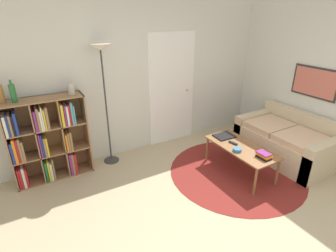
# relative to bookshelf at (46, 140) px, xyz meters

# --- Properties ---
(ground_plane) EXTENTS (14.00, 14.00, 0.00)m
(ground_plane) POSITION_rel_bookshelf_xyz_m (1.60, -2.24, -0.61)
(ground_plane) COLOR tan
(wall_back) EXTENTS (7.73, 0.11, 2.60)m
(wall_back) POSITION_rel_bookshelf_xyz_m (1.62, 0.21, 0.68)
(wall_back) COLOR silver
(wall_back) RESTS_ON ground_plane
(wall_right) EXTENTS (0.08, 5.43, 2.60)m
(wall_right) POSITION_rel_bookshelf_xyz_m (3.99, -1.03, 0.69)
(wall_right) COLOR silver
(wall_right) RESTS_ON ground_plane
(rug) EXTENTS (2.04, 2.04, 0.01)m
(rug) POSITION_rel_bookshelf_xyz_m (2.48, -1.29, -0.61)
(rug) COLOR maroon
(rug) RESTS_ON ground_plane
(bookshelf) EXTENTS (1.05, 0.34, 1.22)m
(bookshelf) POSITION_rel_bookshelf_xyz_m (0.00, 0.00, 0.00)
(bookshelf) COLOR #936B47
(bookshelf) RESTS_ON ground_plane
(floor_lamp) EXTENTS (0.32, 0.32, 1.88)m
(floor_lamp) POSITION_rel_bookshelf_xyz_m (0.91, -0.01, 1.01)
(floor_lamp) COLOR #333333
(floor_lamp) RESTS_ON ground_plane
(couch) EXTENTS (0.90, 1.51, 0.75)m
(couch) POSITION_rel_bookshelf_xyz_m (3.55, -1.34, -0.33)
(couch) COLOR #CCB793
(couch) RESTS_ON ground_plane
(coffee_table) EXTENTS (0.52, 1.12, 0.44)m
(coffee_table) POSITION_rel_bookshelf_xyz_m (2.51, -1.30, -0.21)
(coffee_table) COLOR brown
(coffee_table) RESTS_ON ground_plane
(laptop) EXTENTS (0.32, 0.26, 0.02)m
(laptop) POSITION_rel_bookshelf_xyz_m (2.52, -0.92, -0.16)
(laptop) COLOR black
(laptop) RESTS_ON coffee_table
(bowl) EXTENTS (0.12, 0.12, 0.04)m
(bowl) POSITION_rel_bookshelf_xyz_m (2.36, -1.38, -0.15)
(bowl) COLOR teal
(bowl) RESTS_ON coffee_table
(book_stack_on_table) EXTENTS (0.14, 0.20, 0.08)m
(book_stack_on_table) POSITION_rel_bookshelf_xyz_m (2.54, -1.70, -0.13)
(book_stack_on_table) COLOR black
(book_stack_on_table) RESTS_ON coffee_table
(remote) EXTENTS (0.07, 0.15, 0.02)m
(remote) POSITION_rel_bookshelf_xyz_m (2.47, -1.17, -0.16)
(remote) COLOR black
(remote) RESTS_ON coffee_table
(bottle_left) EXTENTS (0.08, 0.08, 0.30)m
(bottle_left) POSITION_rel_bookshelf_xyz_m (-0.40, 0.03, 0.73)
(bottle_left) COLOR olive
(bottle_left) RESTS_ON bookshelf
(bottle_middle) EXTENTS (0.07, 0.07, 0.29)m
(bottle_middle) POSITION_rel_bookshelf_xyz_m (-0.26, -0.01, 0.73)
(bottle_middle) COLOR #236633
(bottle_middle) RESTS_ON bookshelf
(vase_on_shelf) EXTENTS (0.09, 0.09, 0.16)m
(vase_on_shelf) POSITION_rel_bookshelf_xyz_m (0.44, -0.00, 0.69)
(vase_on_shelf) COLOR #B7B2A8
(vase_on_shelf) RESTS_ON bookshelf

